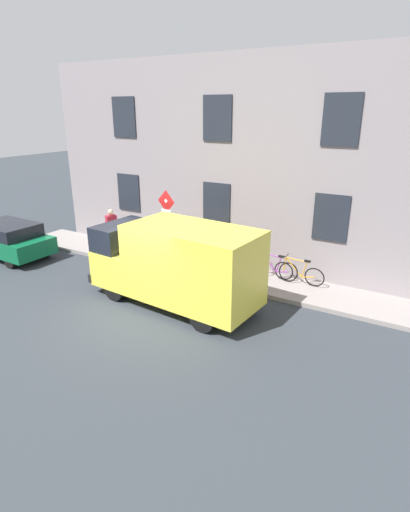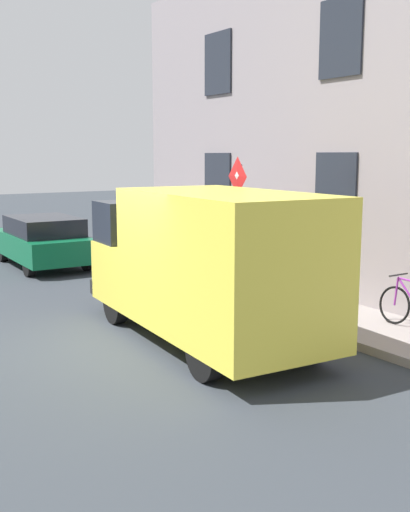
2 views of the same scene
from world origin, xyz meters
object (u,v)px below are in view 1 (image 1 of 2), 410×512
(delivery_van, at_px, (176,263))
(bicycle_orange, at_px, (299,273))
(parked_hatchback, at_px, (7,239))
(sign_post_stacked, at_px, (167,223))
(bicycle_purple, at_px, (273,268))
(pedestrian, at_px, (112,228))

(delivery_van, relative_size, bicycle_orange, 3.20)
(parked_hatchback, bearing_deg, sign_post_stacked, -163.26)
(sign_post_stacked, distance_m, bicycle_purple, 3.97)
(delivery_van, xyz_separation_m, pedestrian, (2.49, 4.83, -0.26))
(bicycle_purple, bearing_deg, bicycle_orange, -178.85)
(sign_post_stacked, xyz_separation_m, bicycle_purple, (1.15, -3.55, -1.37))
(sign_post_stacked, distance_m, delivery_van, 2.60)
(bicycle_purple, xyz_separation_m, pedestrian, (-0.57, 6.70, 0.56))
(parked_hatchback, relative_size, pedestrian, 2.36)
(bicycle_purple, relative_size, pedestrian, 1.00)
(delivery_van, bearing_deg, bicycle_orange, -127.55)
(parked_hatchback, relative_size, bicycle_purple, 2.37)
(delivery_van, height_order, bicycle_orange, delivery_van)
(sign_post_stacked, xyz_separation_m, delivery_van, (-1.91, -1.67, -0.54))
(sign_post_stacked, relative_size, bicycle_purple, 1.61)
(bicycle_orange, bearing_deg, delivery_van, 49.08)
(pedestrian, bearing_deg, bicycle_purple, 30.97)
(parked_hatchback, height_order, pedestrian, pedestrian)
(sign_post_stacked, bearing_deg, delivery_van, -138.77)
(sign_post_stacked, bearing_deg, bicycle_orange, -75.48)
(sign_post_stacked, xyz_separation_m, bicycle_orange, (1.15, -4.43, -1.37))
(delivery_van, relative_size, bicycle_purple, 3.20)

